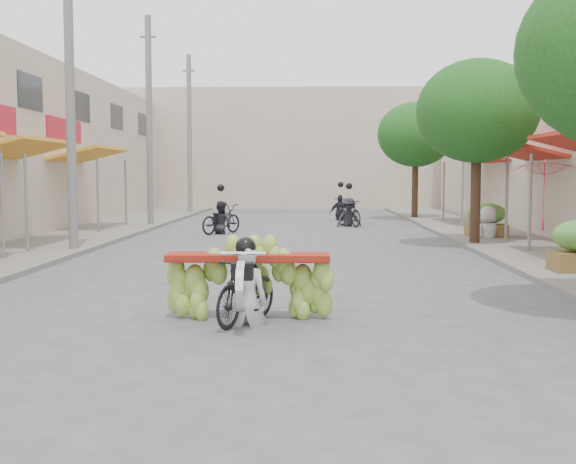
% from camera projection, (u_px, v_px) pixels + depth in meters
% --- Properties ---
extents(ground, '(120.00, 120.00, 0.00)m').
position_uv_depth(ground, '(225.00, 398.00, 6.63)').
color(ground, '#5A5A5F').
rests_on(ground, ground).
extents(sidewalk_left, '(4.00, 60.00, 0.12)m').
position_uv_depth(sidewalk_left, '(54.00, 240.00, 21.80)').
color(sidewalk_left, slate).
rests_on(sidewalk_left, ground).
extents(sidewalk_right, '(4.00, 60.00, 0.12)m').
position_uv_depth(sidewalk_right, '(521.00, 241.00, 21.34)').
color(sidewalk_right, slate).
rests_on(sidewalk_right, ground).
extents(far_building, '(20.00, 6.00, 7.00)m').
position_uv_depth(far_building, '(299.00, 150.00, 44.20)').
color(far_building, '#C4B19B').
rests_on(far_building, ground).
extents(utility_pole_mid, '(0.60, 0.24, 8.00)m').
position_uv_depth(utility_pole_mid, '(70.00, 97.00, 18.44)').
color(utility_pole_mid, slate).
rests_on(utility_pole_mid, ground).
extents(utility_pole_far, '(0.60, 0.24, 8.00)m').
position_uv_depth(utility_pole_far, '(149.00, 122.00, 27.41)').
color(utility_pole_far, slate).
rests_on(utility_pole_far, ground).
extents(utility_pole_back, '(0.60, 0.24, 8.00)m').
position_uv_depth(utility_pole_back, '(189.00, 135.00, 36.37)').
color(utility_pole_back, slate).
rests_on(utility_pole_back, ground).
extents(street_tree_mid, '(3.40, 3.40, 5.25)m').
position_uv_depth(street_tree_mid, '(477.00, 112.00, 20.09)').
color(street_tree_mid, '#3A2719').
rests_on(street_tree_mid, ground).
extents(street_tree_far, '(3.40, 3.40, 5.25)m').
position_uv_depth(street_tree_far, '(416.00, 135.00, 32.05)').
color(street_tree_far, '#3A2719').
rests_on(street_tree_far, ground).
extents(produce_crate_far, '(1.20, 0.88, 1.16)m').
position_uv_depth(produce_crate_far, '(486.00, 217.00, 22.31)').
color(produce_crate_far, brown).
rests_on(produce_crate_far, ground).
extents(banana_motorbike, '(2.30, 1.81, 2.00)m').
position_uv_depth(banana_motorbike, '(247.00, 273.00, 10.01)').
color(banana_motorbike, black).
rests_on(banana_motorbike, ground).
extents(market_umbrella, '(2.01, 2.01, 1.58)m').
position_uv_depth(market_umbrella, '(546.00, 158.00, 15.63)').
color(market_umbrella, '#B41836').
rests_on(market_umbrella, ground).
extents(pedestrian, '(1.09, 0.98, 1.91)m').
position_uv_depth(pedestrian, '(489.00, 206.00, 21.88)').
color(pedestrian, silver).
rests_on(pedestrian, ground).
extents(bg_motorbike_a, '(1.55, 1.87, 1.95)m').
position_uv_depth(bg_motorbike_a, '(221.00, 213.00, 24.65)').
color(bg_motorbike_a, black).
rests_on(bg_motorbike_a, ground).
extents(bg_motorbike_b, '(1.29, 1.86, 1.95)m').
position_uv_depth(bg_motorbike_b, '(349.00, 205.00, 28.03)').
color(bg_motorbike_b, black).
rests_on(bg_motorbike_b, ground).
extents(bg_motorbike_c, '(1.00, 1.74, 1.95)m').
position_uv_depth(bg_motorbike_c, '(341.00, 203.00, 31.85)').
color(bg_motorbike_c, black).
rests_on(bg_motorbike_c, ground).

